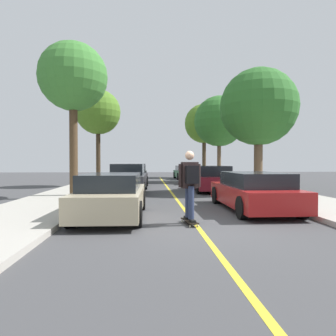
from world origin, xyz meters
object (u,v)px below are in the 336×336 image
at_px(skateboard, 190,221).
at_px(parked_car_right_far, 194,174).
at_px(parked_car_right_near, 211,179).
at_px(street_tree_right_far, 204,124).
at_px(parked_car_left_far, 133,175).
at_px(parked_car_right_nearest, 253,191).
at_px(parked_car_left_nearest, 112,196).
at_px(street_tree_right_nearest, 259,107).
at_px(parked_car_left_near, 128,178).
at_px(skateboarder, 190,181).
at_px(parked_car_right_farthest, 185,172).
at_px(street_tree_right_near, 219,121).
at_px(parked_car_left_farthest, 137,172).
at_px(street_tree_left_near, 98,112).
at_px(street_tree_left_nearest, 73,78).
at_px(fire_hydrant, 259,186).

bearing_deg(skateboard, parked_car_right_far, 80.79).
bearing_deg(parked_car_right_near, street_tree_right_far, 81.00).
height_order(parked_car_left_far, parked_car_right_nearest, parked_car_left_far).
xyz_separation_m(parked_car_left_nearest, skateboard, (2.07, -1.10, -0.53)).
xyz_separation_m(parked_car_right_far, street_tree_right_nearest, (2.18, -7.22, 3.71)).
xyz_separation_m(parked_car_left_near, street_tree_right_nearest, (6.64, -0.75, 3.64)).
xyz_separation_m(parked_car_left_far, parked_car_right_far, (4.46, 0.99, -0.02)).
bearing_deg(parked_car_left_far, parked_car_right_far, 12.57).
relative_size(parked_car_left_near, parked_car_right_near, 1.06).
height_order(parked_car_right_near, parked_car_right_far, parked_car_right_near).
bearing_deg(skateboarder, parked_car_right_farthest, 83.31).
distance_m(parked_car_left_near, parked_car_right_farthest, 12.82).
bearing_deg(parked_car_left_far, parked_car_left_near, -89.98).
bearing_deg(street_tree_right_near, street_tree_right_far, 90.00).
height_order(parked_car_left_farthest, street_tree_right_near, street_tree_right_near).
distance_m(parked_car_right_farthest, street_tree_left_near, 11.28).
relative_size(parked_car_right_nearest, street_tree_right_near, 0.68).
relative_size(parked_car_left_far, street_tree_right_far, 0.58).
bearing_deg(street_tree_left_near, parked_car_left_farthest, 74.24).
xyz_separation_m(parked_car_left_near, parked_car_left_farthest, (-0.00, 11.63, -0.01)).
distance_m(parked_car_right_farthest, street_tree_left_nearest, 16.63).
bearing_deg(parked_car_left_near, street_tree_left_near, 119.31).
height_order(parked_car_left_near, skateboarder, skateboarder).
distance_m(street_tree_left_near, fire_hydrant, 11.29).
bearing_deg(fire_hydrant, parked_car_right_nearest, -113.21).
xyz_separation_m(street_tree_left_nearest, street_tree_right_nearest, (8.83, 1.78, -0.83)).
height_order(parked_car_right_far, street_tree_right_nearest, street_tree_right_nearest).
bearing_deg(parked_car_left_near, street_tree_left_nearest, -130.81).
xyz_separation_m(parked_car_left_farthest, street_tree_right_near, (6.65, -3.88, 4.09)).
height_order(parked_car_right_nearest, parked_car_right_far, parked_car_right_far).
relative_size(parked_car_right_near, skateboarder, 2.44).
bearing_deg(street_tree_right_near, parked_car_right_nearest, -98.93).
bearing_deg(parked_car_right_nearest, parked_car_left_far, 111.01).
xyz_separation_m(parked_car_right_far, street_tree_right_far, (2.18, 7.69, 4.77)).
bearing_deg(skateboard, parked_car_right_farthest, 83.28).
relative_size(parked_car_left_far, street_tree_left_nearest, 0.64).
xyz_separation_m(street_tree_right_near, street_tree_right_far, (0.00, 6.41, 0.62)).
relative_size(parked_car_right_near, parked_car_right_farthest, 1.02).
bearing_deg(skateboard, skateboarder, -79.83).
distance_m(street_tree_right_nearest, skateboard, 9.77).
bearing_deg(skateboard, parked_car_left_far, 98.59).
xyz_separation_m(parked_car_left_farthest, street_tree_left_nearest, (-2.18, -14.17, 4.48)).
bearing_deg(parked_car_right_nearest, parked_car_left_farthest, 104.08).
bearing_deg(skateboarder, parked_car_right_far, 80.83).
bearing_deg(parked_car_right_far, parked_car_left_nearest, -108.14).
distance_m(street_tree_right_nearest, street_tree_right_far, 14.95).
height_order(parked_car_left_nearest, street_tree_left_nearest, street_tree_left_nearest).
bearing_deg(parked_car_left_farthest, skateboarder, -84.04).
bearing_deg(street_tree_right_far, parked_car_right_near, -99.00).
height_order(parked_car_left_near, street_tree_right_near, street_tree_right_near).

